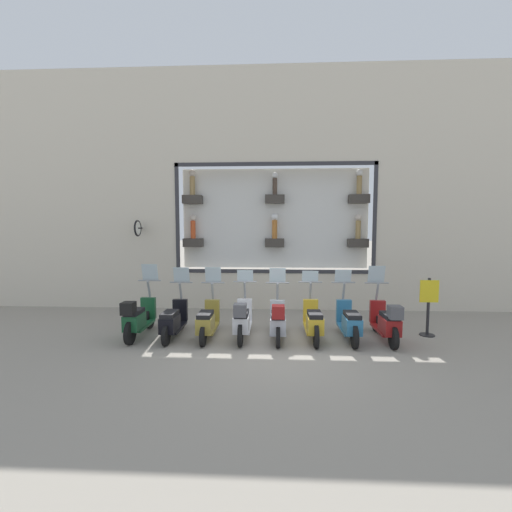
{
  "coord_description": "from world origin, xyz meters",
  "views": [
    {
      "loc": [
        -7.62,
        0.05,
        2.69
      ],
      "look_at": [
        1.85,
        0.52,
        1.88
      ],
      "focal_mm": 24.0,
      "sensor_mm": 36.0,
      "label": 1
    }
  ],
  "objects_px": {
    "scooter_red_0": "(386,322)",
    "scooter_green_7": "(138,318)",
    "scooter_yellow_2": "(313,322)",
    "scooter_silver_3": "(278,321)",
    "scooter_white_4": "(242,320)",
    "shop_sign_post": "(428,305)",
    "scooter_black_6": "(173,321)",
    "scooter_olive_5": "(208,321)",
    "scooter_teal_1": "(349,322)"
  },
  "relations": [
    {
      "from": "scooter_green_7",
      "to": "shop_sign_post",
      "type": "distance_m",
      "value": 7.13
    },
    {
      "from": "scooter_white_4",
      "to": "scooter_black_6",
      "type": "xyz_separation_m",
      "value": [
        0.06,
        1.69,
        -0.06
      ]
    },
    {
      "from": "scooter_olive_5",
      "to": "scooter_black_6",
      "type": "relative_size",
      "value": 1.0
    },
    {
      "from": "scooter_teal_1",
      "to": "scooter_white_4",
      "type": "height_order",
      "value": "scooter_teal_1"
    },
    {
      "from": "scooter_yellow_2",
      "to": "shop_sign_post",
      "type": "relative_size",
      "value": 1.25
    },
    {
      "from": "scooter_black_6",
      "to": "scooter_green_7",
      "type": "relative_size",
      "value": 0.99
    },
    {
      "from": "scooter_white_4",
      "to": "shop_sign_post",
      "type": "bearing_deg",
      "value": -83.39
    },
    {
      "from": "scooter_teal_1",
      "to": "scooter_olive_5",
      "type": "bearing_deg",
      "value": 90.07
    },
    {
      "from": "scooter_teal_1",
      "to": "shop_sign_post",
      "type": "distance_m",
      "value": 2.11
    },
    {
      "from": "scooter_teal_1",
      "to": "scooter_olive_5",
      "type": "distance_m",
      "value": 3.38
    },
    {
      "from": "scooter_olive_5",
      "to": "scooter_black_6",
      "type": "bearing_deg",
      "value": 89.99
    },
    {
      "from": "scooter_red_0",
      "to": "scooter_white_4",
      "type": "distance_m",
      "value": 3.38
    },
    {
      "from": "scooter_red_0",
      "to": "scooter_silver_3",
      "type": "distance_m",
      "value": 2.54
    },
    {
      "from": "scooter_silver_3",
      "to": "scooter_teal_1",
      "type": "bearing_deg",
      "value": -87.76
    },
    {
      "from": "scooter_yellow_2",
      "to": "shop_sign_post",
      "type": "xyz_separation_m",
      "value": [
        0.47,
        -2.87,
        0.33
      ]
    },
    {
      "from": "scooter_yellow_2",
      "to": "scooter_silver_3",
      "type": "height_order",
      "value": "scooter_silver_3"
    },
    {
      "from": "scooter_silver_3",
      "to": "scooter_white_4",
      "type": "relative_size",
      "value": 0.99
    },
    {
      "from": "scooter_teal_1",
      "to": "scooter_white_4",
      "type": "distance_m",
      "value": 2.54
    },
    {
      "from": "scooter_silver_3",
      "to": "scooter_green_7",
      "type": "relative_size",
      "value": 0.99
    },
    {
      "from": "scooter_red_0",
      "to": "shop_sign_post",
      "type": "distance_m",
      "value": 1.32
    },
    {
      "from": "scooter_red_0",
      "to": "scooter_black_6",
      "type": "bearing_deg",
      "value": 89.38
    },
    {
      "from": "scooter_olive_5",
      "to": "scooter_black_6",
      "type": "height_order",
      "value": "scooter_olive_5"
    },
    {
      "from": "shop_sign_post",
      "to": "scooter_white_4",
      "type": "bearing_deg",
      "value": 96.61
    },
    {
      "from": "shop_sign_post",
      "to": "scooter_silver_3",
      "type": "bearing_deg",
      "value": 98.17
    },
    {
      "from": "scooter_red_0",
      "to": "scooter_green_7",
      "type": "bearing_deg",
      "value": 89.95
    },
    {
      "from": "scooter_black_6",
      "to": "scooter_teal_1",
      "type": "bearing_deg",
      "value": -89.94
    },
    {
      "from": "scooter_yellow_2",
      "to": "scooter_silver_3",
      "type": "xyz_separation_m",
      "value": [
        -0.07,
        0.85,
        0.03
      ]
    },
    {
      "from": "scooter_silver_3",
      "to": "scooter_white_4",
      "type": "xyz_separation_m",
      "value": [
        0.01,
        0.85,
        0.01
      ]
    },
    {
      "from": "scooter_yellow_2",
      "to": "scooter_silver_3",
      "type": "relative_size",
      "value": 1.01
    },
    {
      "from": "scooter_teal_1",
      "to": "scooter_silver_3",
      "type": "bearing_deg",
      "value": 92.24
    },
    {
      "from": "scooter_yellow_2",
      "to": "scooter_green_7",
      "type": "xyz_separation_m",
      "value": [
        -0.05,
        4.23,
        0.05
      ]
    },
    {
      "from": "scooter_white_4",
      "to": "scooter_black_6",
      "type": "bearing_deg",
      "value": 88.08
    },
    {
      "from": "scooter_yellow_2",
      "to": "shop_sign_post",
      "type": "bearing_deg",
      "value": -80.74
    },
    {
      "from": "scooter_black_6",
      "to": "shop_sign_post",
      "type": "distance_m",
      "value": 6.28
    },
    {
      "from": "shop_sign_post",
      "to": "scooter_yellow_2",
      "type": "bearing_deg",
      "value": 99.26
    },
    {
      "from": "scooter_green_7",
      "to": "scooter_olive_5",
      "type": "bearing_deg",
      "value": -88.33
    },
    {
      "from": "scooter_silver_3",
      "to": "scooter_olive_5",
      "type": "distance_m",
      "value": 1.69
    },
    {
      "from": "scooter_white_4",
      "to": "scooter_olive_5",
      "type": "bearing_deg",
      "value": 86.17
    },
    {
      "from": "scooter_silver_3",
      "to": "scooter_white_4",
      "type": "distance_m",
      "value": 0.85
    },
    {
      "from": "scooter_red_0",
      "to": "scooter_silver_3",
      "type": "relative_size",
      "value": 1.0
    },
    {
      "from": "scooter_red_0",
      "to": "scooter_green_7",
      "type": "xyz_separation_m",
      "value": [
        0.01,
        5.92,
        0.01
      ]
    },
    {
      "from": "scooter_teal_1",
      "to": "scooter_green_7",
      "type": "relative_size",
      "value": 1.0
    },
    {
      "from": "scooter_olive_5",
      "to": "scooter_green_7",
      "type": "bearing_deg",
      "value": 91.67
    },
    {
      "from": "scooter_red_0",
      "to": "scooter_silver_3",
      "type": "bearing_deg",
      "value": 90.16
    },
    {
      "from": "scooter_yellow_2",
      "to": "scooter_black_6",
      "type": "distance_m",
      "value": 3.38
    },
    {
      "from": "scooter_silver_3",
      "to": "scooter_olive_5",
      "type": "bearing_deg",
      "value": 87.9
    },
    {
      "from": "scooter_white_4",
      "to": "scooter_red_0",
      "type": "bearing_deg",
      "value": -89.97
    },
    {
      "from": "scooter_teal_1",
      "to": "scooter_white_4",
      "type": "xyz_separation_m",
      "value": [
        -0.06,
        2.54,
        0.04
      ]
    },
    {
      "from": "scooter_silver_3",
      "to": "shop_sign_post",
      "type": "xyz_separation_m",
      "value": [
        0.53,
        -3.72,
        0.3
      ]
    },
    {
      "from": "scooter_yellow_2",
      "to": "scooter_black_6",
      "type": "xyz_separation_m",
      "value": [
        -0.0,
        3.38,
        -0.02
      ]
    }
  ]
}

